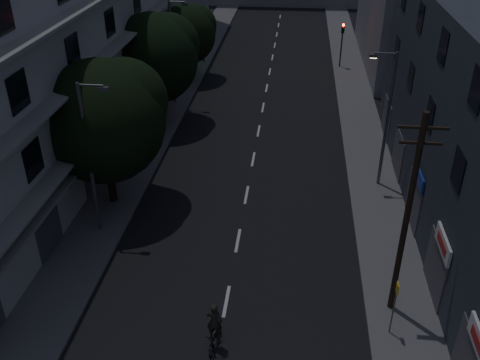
# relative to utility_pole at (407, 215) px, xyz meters

# --- Properties ---
(ground) EXTENTS (160.00, 160.00, 0.00)m
(ground) POSITION_rel_utility_pole_xyz_m (-7.06, 18.22, -4.87)
(ground) COLOR black
(ground) RESTS_ON ground
(sidewalk_left) EXTENTS (3.00, 90.00, 0.15)m
(sidewalk_left) POSITION_rel_utility_pole_xyz_m (-14.56, 18.22, -4.79)
(sidewalk_left) COLOR #565659
(sidewalk_left) RESTS_ON ground
(sidewalk_right) EXTENTS (3.00, 90.00, 0.15)m
(sidewalk_right) POSITION_rel_utility_pole_xyz_m (0.44, 18.22, -4.79)
(sidewalk_right) COLOR #565659
(sidewalk_right) RESTS_ON ground
(lane_markings) EXTENTS (0.15, 60.50, 0.01)m
(lane_markings) POSITION_rel_utility_pole_xyz_m (-7.06, 24.47, -4.86)
(lane_markings) COLOR beige
(lane_markings) RESTS_ON ground
(building_left) EXTENTS (7.00, 36.00, 14.00)m
(building_left) POSITION_rel_utility_pole_xyz_m (-19.04, 11.22, 2.13)
(building_left) COLOR #B3B2AD
(building_left) RESTS_ON ground
(tree_near) EXTENTS (6.63, 6.63, 8.17)m
(tree_near) POSITION_rel_utility_pole_xyz_m (-14.45, 7.18, 0.40)
(tree_near) COLOR black
(tree_near) RESTS_ON sidewalk_left
(tree_mid) EXTENTS (6.45, 6.45, 7.94)m
(tree_mid) POSITION_rel_utility_pole_xyz_m (-14.69, 18.62, 0.24)
(tree_mid) COLOR black
(tree_mid) RESTS_ON sidewalk_left
(tree_far) EXTENTS (5.22, 5.22, 6.46)m
(tree_far) POSITION_rel_utility_pole_xyz_m (-14.33, 28.62, -0.67)
(tree_far) COLOR black
(tree_far) RESTS_ON sidewalk_left
(traffic_signal_far_right) EXTENTS (0.28, 0.37, 4.10)m
(traffic_signal_far_right) POSITION_rel_utility_pole_xyz_m (-0.45, 33.03, -1.77)
(traffic_signal_far_right) COLOR black
(traffic_signal_far_right) RESTS_ON sidewalk_right
(traffic_signal_far_left) EXTENTS (0.28, 0.37, 4.10)m
(traffic_signal_far_left) POSITION_rel_utility_pole_xyz_m (-13.69, 32.98, -1.77)
(traffic_signal_far_left) COLOR black
(traffic_signal_far_left) RESTS_ON sidewalk_left
(street_lamp_left_near) EXTENTS (1.51, 0.25, 8.00)m
(street_lamp_left_near) POSITION_rel_utility_pole_xyz_m (-14.21, 4.26, -0.27)
(street_lamp_left_near) COLOR #5C5D63
(street_lamp_left_near) RESTS_ON sidewalk_left
(street_lamp_right) EXTENTS (1.51, 0.25, 8.00)m
(street_lamp_right) POSITION_rel_utility_pole_xyz_m (0.57, 10.69, -0.27)
(street_lamp_right) COLOR #56595D
(street_lamp_right) RESTS_ON sidewalk_right
(street_lamp_left_far) EXTENTS (1.51, 0.25, 8.00)m
(street_lamp_left_far) POSITION_rel_utility_pole_xyz_m (-14.13, 22.32, -0.27)
(street_lamp_left_far) COLOR #525459
(street_lamp_left_far) RESTS_ON sidewalk_left
(utility_pole) EXTENTS (1.80, 0.24, 9.00)m
(utility_pole) POSITION_rel_utility_pole_xyz_m (0.00, 0.00, 0.00)
(utility_pole) COLOR black
(utility_pole) RESTS_ON sidewalk_right
(bus_stop_sign) EXTENTS (0.06, 0.35, 2.52)m
(bus_stop_sign) POSITION_rel_utility_pole_xyz_m (-0.23, -1.50, -2.98)
(bus_stop_sign) COLOR #595B60
(bus_stop_sign) RESTS_ON sidewalk_right
(cyclist) EXTENTS (0.74, 1.75, 2.16)m
(cyclist) POSITION_rel_utility_pole_xyz_m (-7.18, -2.84, -4.14)
(cyclist) COLOR black
(cyclist) RESTS_ON ground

